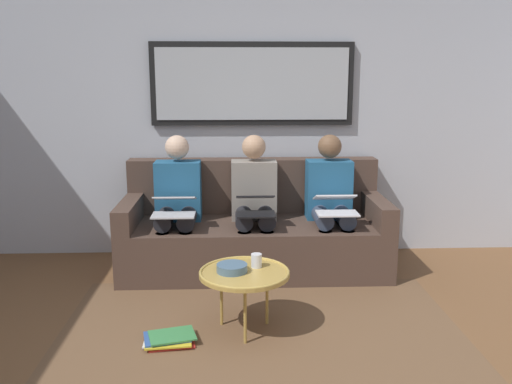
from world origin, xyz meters
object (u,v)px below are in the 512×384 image
Objects in this scene: coffee_table at (244,274)px; laptop_silver at (174,205)px; person_right at (177,200)px; couch at (254,232)px; bowl at (232,268)px; person_middle at (254,200)px; laptop_black at (255,204)px; person_left at (330,199)px; cup at (256,261)px; laptop_white at (336,204)px; framed_mirror at (252,84)px; magazine_stack at (169,339)px.

laptop_silver is (0.53, -0.90, 0.23)m from coffee_table.
couch is at bearing -173.87° from person_right.
bowl is at bearing 111.67° from person_right.
person_middle reaches higher than laptop_black.
laptop_black is at bearing 20.93° from person_left.
person_middle reaches higher than cup.
coffee_table is 1.20m from laptop_white.
framed_mirror is 1.57× the size of person_left.
couch is 1.14m from cup.
framed_mirror is 1.96m from bowl.
framed_mirror reaches higher than couch.
cup is 0.27× the size of laptop_silver.
person_right is 3.40× the size of laptop_silver.
laptop_silver is (0.64, 0.70, -0.92)m from framed_mirror.
laptop_silver is 1.21m from magazine_stack.
bowl is (0.08, -0.00, 0.04)m from coffee_table.
framed_mirror is 3.09× the size of coffee_table.
cup is at bearing 126.80° from laptop_silver.
laptop_white is 0.29× the size of person_right.
laptop_black is (-0.11, -0.90, 0.23)m from coffee_table.
laptop_black is (-0.03, -0.82, 0.18)m from cup.
couch is at bearing -91.33° from cup.
laptop_black is (-0.19, -0.90, 0.20)m from bowl.
framed_mirror is 5.12× the size of magazine_stack.
person_middle is 0.25m from laptop_black.
couch is 24.44× the size of cup.
laptop_silver is at bearing 0.16° from laptop_black.
laptop_white is (-0.64, 0.31, 0.31)m from couch.
laptop_black is at bearing -91.84° from cup.
person_right is (0.61, -1.07, 0.16)m from cup.
couch is 3.80× the size of coffee_table.
laptop_silver is (0.45, -0.90, 0.20)m from bowl.
framed_mirror is 1.23m from person_right.
framed_mirror reaches higher than magazine_stack.
laptop_silver is at bearing -86.59° from magazine_stack.
person_right is (0.64, 0.00, 0.00)m from person_middle.
person_middle is at bearing 180.00° from person_right.
laptop_white is 0.96× the size of laptop_black.
laptop_black is (0.00, 0.31, 0.32)m from couch.
framed_mirror reaches higher than coffee_table.
person_right is at bearing -90.00° from laptop_silver.
cup reaches higher than magazine_stack.
coffee_table is at bearing 176.79° from bowl.
person_left reaches higher than magazine_stack.
bowl is 0.17× the size of person_right.
laptop_silver is at bearing 26.22° from couch.
framed_mirror reaches higher than person_right.
cup is 1.27m from person_left.
cup is 0.27× the size of laptop_white.
person_middle is at bearing 90.00° from couch.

